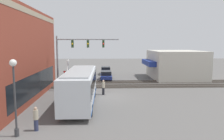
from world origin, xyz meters
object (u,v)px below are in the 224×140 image
object	(u,v)px
city_bus	(80,86)
crossing_signal	(68,72)
pedestrian_near_bus	(103,87)
pedestrian_by_lamp	(36,119)
streetlamp	(15,91)
parked_car_grey	(106,71)
parked_car_blue	(106,76)

from	to	relation	value
city_bus	crossing_signal	bearing A→B (deg)	18.03
city_bus	crossing_signal	xyz separation A→B (m)	(6.78, 2.21, 0.47)
pedestrian_near_bus	pedestrian_by_lamp	bearing A→B (deg)	156.17
city_bus	pedestrian_by_lamp	size ratio (longest dim) A/B	6.36
streetlamp	pedestrian_by_lamp	distance (m)	2.43
crossing_signal	pedestrian_near_bus	size ratio (longest dim) A/B	2.24
streetlamp	crossing_signal	bearing A→B (deg)	-4.39
city_bus	pedestrian_near_bus	world-z (taller)	city_bus
city_bus	pedestrian_by_lamp	xyz separation A→B (m)	(-6.11, 2.32, -1.00)
pedestrian_by_lamp	parked_car_grey	bearing A→B (deg)	-10.46
parked_car_grey	pedestrian_near_bus	bearing A→B (deg)	178.46
crossing_signal	pedestrian_by_lamp	distance (m)	12.98
parked_car_blue	crossing_signal	bearing A→B (deg)	148.07
parked_car_blue	streetlamp	bearing A→B (deg)	164.72
city_bus	parked_car_blue	distance (m)	14.77
parked_car_grey	pedestrian_near_bus	distance (m)	16.52
parked_car_blue	parked_car_grey	bearing A→B (deg)	0.00
streetlamp	pedestrian_by_lamp	world-z (taller)	streetlamp
parked_car_blue	pedestrian_by_lamp	world-z (taller)	pedestrian_by_lamp
streetlamp	parked_car_grey	world-z (taller)	streetlamp
parked_car_grey	pedestrian_by_lamp	distance (m)	27.09
city_bus	pedestrian_near_bus	bearing A→B (deg)	-28.20
crossing_signal	parked_car_blue	xyz separation A→B (m)	(7.71, -4.81, -1.64)
parked_car_blue	pedestrian_near_bus	size ratio (longest dim) A/B	2.55
pedestrian_by_lamp	city_bus	bearing A→B (deg)	-20.79
parked_car_blue	pedestrian_near_bus	distance (m)	10.49
parked_car_blue	pedestrian_near_bus	xyz separation A→B (m)	(-10.48, 0.45, 0.21)
city_bus	pedestrian_near_bus	size ratio (longest dim) A/B	6.14
pedestrian_near_bus	pedestrian_by_lamp	size ratio (longest dim) A/B	1.04
crossing_signal	parked_car_blue	world-z (taller)	crossing_signal
city_bus	streetlamp	world-z (taller)	streetlamp
streetlamp	parked_car_grey	bearing A→B (deg)	-12.04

